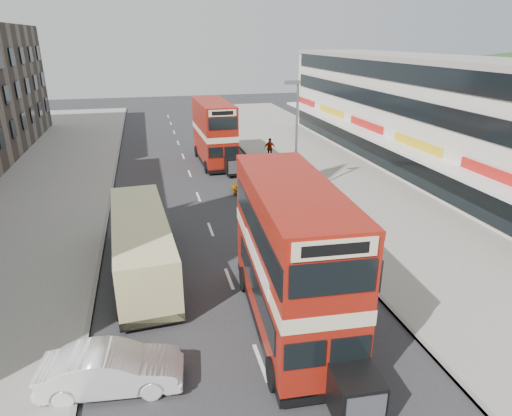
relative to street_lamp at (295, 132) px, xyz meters
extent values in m
plane|color=#28282B|center=(-6.52, -18.00, -4.78)|extent=(160.00, 160.00, 0.00)
cube|color=#28282B|center=(-6.52, 2.00, -4.78)|extent=(12.00, 90.00, 0.01)
cube|color=gray|center=(5.48, 2.00, -4.71)|extent=(12.00, 90.00, 0.15)
cube|color=gray|center=(-18.52, 2.00, -4.71)|extent=(12.00, 90.00, 0.15)
cube|color=gray|center=(-12.62, 2.00, -4.71)|extent=(0.20, 90.00, 0.16)
cube|color=gray|center=(-0.42, 2.00, -4.71)|extent=(0.20, 90.00, 0.16)
cube|color=beige|center=(13.48, 4.00, -0.28)|extent=(8.00, 46.00, 9.00)
cube|color=black|center=(9.43, 4.00, -3.18)|extent=(0.10, 44.00, 2.40)
cube|color=gray|center=(13.48, 4.00, 4.32)|extent=(8.20, 46.20, 0.40)
cube|color=white|center=(8.58, 4.00, -1.78)|extent=(1.80, 44.00, 0.20)
cylinder|color=slate|center=(0.08, 0.00, -0.78)|extent=(0.16, 0.16, 8.00)
cube|color=slate|center=(-0.32, 0.00, 3.22)|extent=(1.00, 0.20, 0.25)
cube|color=black|center=(-4.86, -14.00, -4.39)|extent=(3.38, 9.10, 0.39)
cube|color=maroon|center=(-4.86, -14.00, -3.05)|extent=(3.36, 9.10, 2.46)
cube|color=beige|center=(-4.86, -14.00, -1.66)|extent=(3.40, 9.14, 0.50)
cube|color=maroon|center=(-4.86, -14.00, -0.32)|extent=(3.36, 9.10, 2.35)
cube|color=maroon|center=(-4.86, -14.00, 0.95)|extent=(3.38, 9.12, 0.28)
cube|color=black|center=(-4.49, -19.17, -3.78)|extent=(1.43, 1.42, 1.45)
cube|color=black|center=(-3.90, 11.00, -4.42)|extent=(2.84, 8.44, 0.37)
cube|color=maroon|center=(-3.90, 11.00, -3.16)|extent=(2.82, 8.44, 2.30)
cube|color=beige|center=(-3.90, 11.00, -1.85)|extent=(2.87, 8.48, 0.47)
cube|color=maroon|center=(-3.90, 11.00, -0.60)|extent=(2.82, 8.44, 2.20)
cube|color=maroon|center=(-3.90, 11.00, 0.59)|extent=(2.85, 8.46, 0.26)
cube|color=black|center=(-3.12, 6.20, -3.84)|extent=(1.29, 1.29, 1.36)
cube|color=black|center=(-10.43, -8.31, -4.39)|extent=(3.11, 10.08, 0.40)
cube|color=#D3CA88|center=(-10.43, -8.31, -3.24)|extent=(3.09, 10.07, 2.58)
imported|color=white|center=(-11.48, -16.00, -4.04)|extent=(4.66, 2.06, 1.49)
imported|color=maroon|center=(-1.08, -4.43, -4.19)|extent=(4.19, 1.85, 1.20)
imported|color=#BE8213|center=(-1.97, 2.00, -4.19)|extent=(4.45, 2.45, 1.18)
imported|color=gray|center=(1.12, -2.23, -3.78)|extent=(0.67, 0.49, 1.71)
imported|color=gray|center=(1.23, 10.78, -3.68)|extent=(1.16, 0.59, 1.90)
imported|color=gray|center=(-2.09, 3.39, -4.36)|extent=(0.64, 1.65, 0.86)
imported|color=#212229|center=(-2.09, 3.39, -3.57)|extent=(0.65, 0.44, 1.72)
camera|label=1|loc=(-9.72, -28.26, 5.92)|focal=31.23mm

